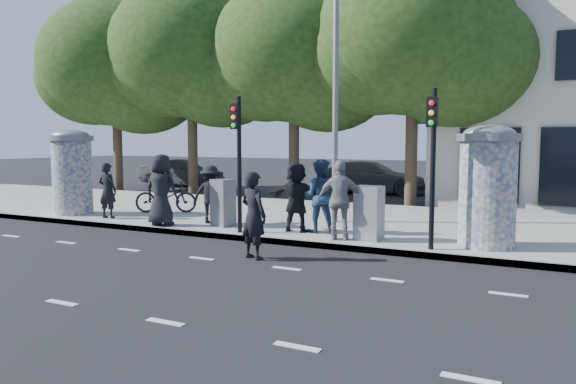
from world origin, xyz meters
The scene contains 26 objects.
ground centered at (0.00, 0.00, 0.00)m, with size 120.00×120.00×0.00m, color black.
sidewalk centered at (0.00, 7.50, 0.07)m, with size 40.00×8.00×0.15m, color gray.
curb centered at (0.00, 3.55, 0.07)m, with size 40.00×0.10×0.16m, color slate.
lane_dash_near centered at (0.00, -2.20, 0.00)m, with size 32.00×0.12×0.01m, color silver.
lane_dash_far centered at (0.00, 1.40, 0.00)m, with size 32.00×0.12×0.01m, color silver.
ad_column_left centered at (-7.20, 4.50, 1.54)m, with size 1.36×1.36×2.65m.
ad_column_right centered at (5.20, 4.70, 1.54)m, with size 1.36×1.36×2.65m.
traffic_pole_near centered at (-0.60, 3.79, 2.23)m, with size 0.22×0.31×3.40m.
traffic_pole_far centered at (4.20, 3.79, 2.23)m, with size 0.22×0.31×3.40m.
street_lamp centered at (0.80, 6.63, 4.79)m, with size 0.25×0.93×8.00m.
tree_far_left centered at (-13.00, 12.50, 6.19)m, with size 7.20×7.20×9.26m.
tree_mid_left centered at (-8.50, 12.50, 6.50)m, with size 7.20×7.20×9.57m.
tree_near_left centered at (-3.50, 12.70, 6.06)m, with size 6.80×6.80×8.97m.
tree_center centered at (1.50, 12.30, 6.31)m, with size 7.00×7.00×9.30m.
ped_a centered at (-3.09, 3.85, 1.13)m, with size 0.95×0.62×1.95m, color black.
ped_b centered at (-5.49, 4.27, 0.98)m, with size 0.60×0.40×1.66m, color black.
ped_c centered at (1.18, 4.79, 1.07)m, with size 0.90×0.70×1.85m, color navy.
ped_d centered at (-2.18, 4.84, 0.97)m, with size 1.05×0.61×1.63m, color black.
ped_e centered at (2.05, 4.02, 1.08)m, with size 1.09×0.62×1.86m, color gray.
ped_f centered at (0.60, 4.65, 1.04)m, with size 1.65×0.59×1.78m, color black.
man_road centered at (0.96, 1.90, 0.92)m, with size 0.67×0.44×1.84m, color black.
bicycle centered at (-4.80, 6.09, 0.66)m, with size 1.95×0.68×1.03m, color black.
cabinet_left centered at (-1.58, 4.57, 0.78)m, with size 0.61×0.44×1.27m, color slate.
cabinet_right centered at (2.65, 4.30, 0.78)m, with size 0.61×0.44×1.27m, color gray.
car_left centered at (-11.85, 16.00, 0.79)m, with size 4.63×1.86×1.58m, color #484A4E.
car_right centered at (-1.60, 16.90, 0.75)m, with size 5.14×2.09×1.49m, color #5C5F64.
Camera 1 is at (6.88, -8.05, 2.47)m, focal length 35.00 mm.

